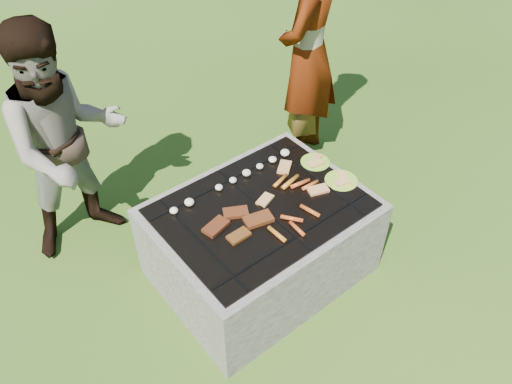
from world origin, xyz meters
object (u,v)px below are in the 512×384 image
(plate_near, at_px, (341,181))
(bystander, at_px, (68,144))
(plate_far, at_px, (315,162))
(fire_pit, at_px, (261,243))
(cook, at_px, (308,55))

(plate_near, bearing_deg, bystander, 137.57)
(plate_near, bearing_deg, plate_far, 90.28)
(fire_pit, height_order, plate_far, plate_far)
(cook, bearing_deg, fire_pit, 8.43)
(plate_far, distance_m, cook, 0.94)
(fire_pit, relative_size, cook, 0.69)
(fire_pit, relative_size, plate_near, 4.61)
(fire_pit, bearing_deg, plate_far, 10.76)
(plate_far, height_order, cook, cook)
(fire_pit, bearing_deg, plate_near, -13.56)
(plate_far, bearing_deg, fire_pit, -169.24)
(plate_far, bearing_deg, cook, 51.37)
(plate_near, bearing_deg, cook, 59.44)
(fire_pit, xyz_separation_m, plate_far, (0.56, 0.11, 0.33))
(plate_far, relative_size, bystander, 0.14)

